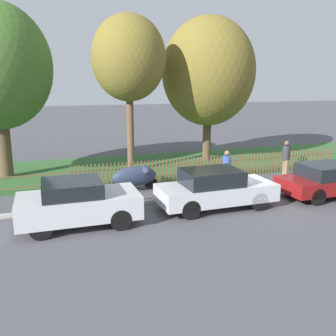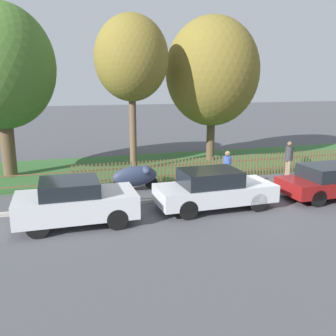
{
  "view_description": "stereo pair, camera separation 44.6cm",
  "coord_description": "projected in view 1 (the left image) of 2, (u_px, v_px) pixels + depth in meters",
  "views": [
    {
      "loc": [
        -7.57,
        -12.99,
        4.52
      ],
      "look_at": [
        -2.96,
        0.95,
        1.1
      ],
      "focal_mm": 40.0,
      "sensor_mm": 36.0,
      "label": 1
    },
    {
      "loc": [
        -7.15,
        -13.12,
        4.52
      ],
      "look_at": [
        -2.96,
        0.95,
        1.1
      ],
      "focal_mm": 40.0,
      "sensor_mm": 36.0,
      "label": 2
    }
  ],
  "objects": [
    {
      "name": "tree_mid_park",
      "position": [
        208.0,
        72.0,
        20.93
      ],
      "size": [
        5.23,
        5.23,
        8.04
      ],
      "color": "brown",
      "rests_on": "ground"
    },
    {
      "name": "parked_car_navy_estate",
      "position": [
        330.0,
        180.0,
        14.93
      ],
      "size": [
        4.23,
        1.84,
        1.32
      ],
      "rotation": [
        0.0,
        0.0,
        0.01
      ],
      "color": "maroon",
      "rests_on": "ground"
    },
    {
      "name": "kerb_stone",
      "position": [
        243.0,
        192.0,
        15.43
      ],
      "size": [
        33.48,
        0.2,
        0.12
      ],
      "primitive_type": "cube",
      "color": "#B2ADA3",
      "rests_on": "ground"
    },
    {
      "name": "parked_car_silver_hatchback",
      "position": [
        78.0,
        202.0,
        11.87
      ],
      "size": [
        3.8,
        1.87,
        1.49
      ],
      "rotation": [
        0.0,
        0.0,
        -0.0
      ],
      "color": "silver",
      "rests_on": "ground"
    },
    {
      "name": "parked_car_black_saloon",
      "position": [
        215.0,
        189.0,
        13.48
      ],
      "size": [
        4.29,
        1.79,
        1.45
      ],
      "rotation": [
        0.0,
        0.0,
        0.02
      ],
      "color": "silver",
      "rests_on": "ground"
    },
    {
      "name": "covered_motorcycle",
      "position": [
        136.0,
        176.0,
        15.6
      ],
      "size": [
        1.99,
        0.82,
        1.07
      ],
      "rotation": [
        0.0,
        0.0,
        0.08
      ],
      "color": "black",
      "rests_on": "ground"
    },
    {
      "name": "park_fence",
      "position": [
        216.0,
        167.0,
        17.74
      ],
      "size": [
        33.48,
        0.05,
        1.08
      ],
      "color": "brown",
      "rests_on": "ground"
    },
    {
      "name": "ground_plane",
      "position": [
        244.0,
        194.0,
        15.35
      ],
      "size": [
        120.0,
        120.0,
        0.0
      ],
      "primitive_type": "plane",
      "color": "#4C4C51"
    },
    {
      "name": "pedestrian_near_fence",
      "position": [
        226.0,
        168.0,
        15.69
      ],
      "size": [
        0.49,
        0.49,
        1.7
      ],
      "rotation": [
        0.0,
        0.0,
        2.37
      ],
      "color": "#2D3351",
      "rests_on": "ground"
    },
    {
      "name": "grass_strip",
      "position": [
        189.0,
        163.0,
        21.02
      ],
      "size": [
        33.48,
        6.88,
        0.01
      ],
      "primitive_type": "cube",
      "color": "#33602D",
      "rests_on": "ground"
    },
    {
      "name": "tree_behind_motorcycle",
      "position": [
        129.0,
        59.0,
        18.1
      ],
      "size": [
        3.62,
        3.62,
        7.69
      ],
      "color": "brown",
      "rests_on": "ground"
    },
    {
      "name": "pedestrian_by_lamp",
      "position": [
        286.0,
        157.0,
        17.83
      ],
      "size": [
        0.42,
        0.42,
        1.76
      ],
      "rotation": [
        0.0,
        0.0,
        4.52
      ],
      "color": "#7F6B51",
      "rests_on": "ground"
    }
  ]
}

